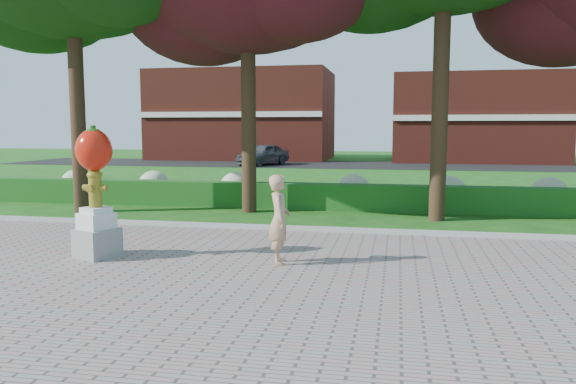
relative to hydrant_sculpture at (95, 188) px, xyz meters
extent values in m
plane|color=#174A12|center=(3.32, 0.51, -1.39)|extent=(100.00, 100.00, 0.00)
cube|color=gray|center=(3.32, -3.49, -1.37)|extent=(40.00, 14.00, 0.04)
cube|color=#ADADA5|center=(3.32, 3.51, -1.32)|extent=(40.00, 0.18, 0.15)
cube|color=#164F17|center=(3.32, 7.51, -0.99)|extent=(24.00, 0.70, 0.80)
ellipsoid|color=#AAB389|center=(-5.68, 8.51, -0.84)|extent=(1.10, 1.10, 0.99)
ellipsoid|color=#AAB389|center=(-2.68, 8.51, -0.84)|extent=(1.10, 1.10, 0.99)
ellipsoid|color=#AAB389|center=(0.32, 8.51, -0.84)|extent=(1.10, 1.10, 0.99)
ellipsoid|color=#AAB389|center=(4.32, 8.51, -0.84)|extent=(1.10, 1.10, 0.99)
ellipsoid|color=#AAB389|center=(7.32, 8.51, -0.84)|extent=(1.10, 1.10, 0.99)
ellipsoid|color=#AAB389|center=(10.32, 8.51, -0.84)|extent=(1.10, 1.10, 0.99)
cube|color=black|center=(3.32, 28.51, -1.38)|extent=(50.00, 8.00, 0.02)
cube|color=maroon|center=(-6.68, 34.51, 2.11)|extent=(14.00, 8.00, 7.00)
cube|color=maroon|center=(11.32, 34.51, 1.81)|extent=(12.00, 8.00, 6.40)
cylinder|color=black|center=(-3.68, 5.51, 1.97)|extent=(0.44, 0.44, 6.72)
cylinder|color=black|center=(1.32, 6.51, 1.69)|extent=(0.44, 0.44, 6.16)
cylinder|color=black|center=(6.82, 6.01, 2.25)|extent=(0.44, 0.44, 7.28)
cube|color=gray|center=(0.00, 0.00, -1.07)|extent=(0.91, 0.91, 0.56)
cube|color=silver|center=(0.00, 0.00, -0.64)|extent=(0.74, 0.74, 0.31)
cube|color=silver|center=(0.00, 0.00, -0.43)|extent=(0.59, 0.59, 0.11)
cylinder|color=olive|center=(0.00, 0.00, -0.06)|extent=(0.25, 0.25, 0.63)
ellipsoid|color=olive|center=(0.00, 0.00, 0.25)|extent=(0.29, 0.29, 0.20)
cylinder|color=olive|center=(-0.18, 0.00, 0.01)|extent=(0.13, 0.12, 0.12)
cylinder|color=olive|center=(0.18, 0.00, 0.01)|extent=(0.13, 0.12, 0.12)
cylinder|color=olive|center=(0.00, -0.17, 0.01)|extent=(0.13, 0.13, 0.13)
cylinder|color=olive|center=(0.00, 0.00, 0.34)|extent=(0.09, 0.09, 0.06)
ellipsoid|color=red|center=(0.00, 0.00, 0.73)|extent=(0.70, 0.63, 0.81)
ellipsoid|color=red|center=(-0.20, 0.00, 0.71)|extent=(0.34, 0.34, 0.52)
ellipsoid|color=red|center=(0.20, 0.00, 0.71)|extent=(0.34, 0.34, 0.52)
cylinder|color=#235E15|center=(0.00, 0.00, 1.14)|extent=(0.11, 0.11, 0.13)
ellipsoid|color=#235E15|center=(0.00, 0.00, 1.10)|extent=(0.27, 0.27, 0.09)
imported|color=tan|center=(3.60, 0.18, -0.52)|extent=(0.52, 0.68, 1.66)
imported|color=#44474D|center=(-3.20, 26.86, -0.64)|extent=(3.29, 4.63, 1.47)
camera|label=1|loc=(5.73, -9.84, 1.17)|focal=35.00mm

